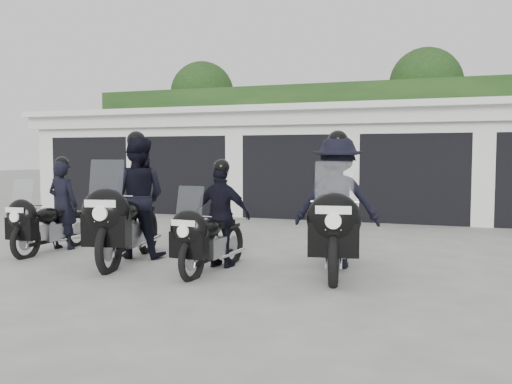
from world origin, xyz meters
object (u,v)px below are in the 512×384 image
(police_bike_c, at_px, (217,221))
(police_bike_a, at_px, (53,213))
(police_bike_b, at_px, (132,204))
(police_bike_d, at_px, (337,209))

(police_bike_c, bearing_deg, police_bike_a, 176.97)
(police_bike_b, bearing_deg, police_bike_c, -19.11)
(police_bike_b, xyz_separation_m, police_bike_c, (1.57, -0.21, -0.19))
(police_bike_a, relative_size, police_bike_b, 0.81)
(police_bike_d, bearing_deg, police_bike_c, -170.64)
(police_bike_a, height_order, police_bike_b, police_bike_b)
(police_bike_a, height_order, police_bike_d, police_bike_d)
(police_bike_b, distance_m, police_bike_d, 3.25)
(police_bike_a, bearing_deg, police_bike_c, -6.43)
(police_bike_a, distance_m, police_bike_d, 4.96)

